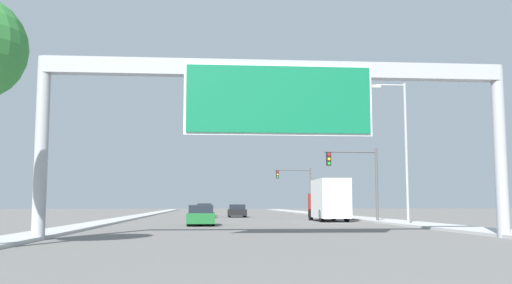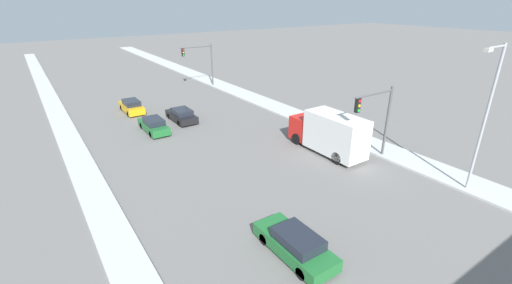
{
  "view_description": "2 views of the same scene",
  "coord_description": "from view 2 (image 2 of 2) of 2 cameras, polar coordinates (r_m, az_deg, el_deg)",
  "views": [
    {
      "loc": [
        -2.92,
        -6.28,
        1.52
      ],
      "look_at": [
        0.0,
        29.93,
        5.41
      ],
      "focal_mm": 40.0,
      "sensor_mm": 36.0,
      "label": 1
    },
    {
      "loc": [
        -12.94,
        22.61,
        12.03
      ],
      "look_at": [
        0.57,
        42.38,
        1.99
      ],
      "focal_mm": 24.0,
      "sensor_mm": 36.0,
      "label": 2
    }
  ],
  "objects": [
    {
      "name": "street_lamp_right",
      "position": [
        25.42,
        33.9,
        4.23
      ],
      "size": [
        2.39,
        0.28,
        9.7
      ],
      "color": "#9EA0A5",
      "rests_on": "ground"
    },
    {
      "name": "traffic_light_near_intersection",
      "position": [
        27.88,
        19.6,
        4.57
      ],
      "size": [
        4.27,
        0.32,
        5.85
      ],
      "color": "#4C4C4F",
      "rests_on": "ground"
    },
    {
      "name": "car_far_right",
      "position": [
        18.02,
        6.56,
        -16.56
      ],
      "size": [
        1.84,
        4.77,
        1.38
      ],
      "color": "#1E662D",
      "rests_on": "ground"
    },
    {
      "name": "car_mid_center",
      "position": [
        34.78,
        -16.68,
        2.7
      ],
      "size": [
        1.73,
        4.62,
        1.41
      ],
      "color": "#1E662D",
      "rests_on": "ground"
    },
    {
      "name": "traffic_light_mid_block",
      "position": [
        50.89,
        -9.0,
        13.58
      ],
      "size": [
        4.84,
        0.32,
        6.11
      ],
      "color": "#4C4C4F",
      "rests_on": "ground"
    },
    {
      "name": "median_strip_left",
      "position": [
        39.31,
        -29.4,
        2.03
      ],
      "size": [
        2.0,
        120.0,
        0.15
      ],
      "color": "#BBBBBB",
      "rests_on": "ground"
    },
    {
      "name": "truck_box_primary",
      "position": [
        29.01,
        12.1,
        1.47
      ],
      "size": [
        2.33,
        7.29,
        3.47
      ],
      "color": "red",
      "rests_on": "ground"
    },
    {
      "name": "car_near_center",
      "position": [
        37.16,
        -12.3,
        4.38
      ],
      "size": [
        1.9,
        4.47,
        1.36
      ],
      "color": "black",
      "rests_on": "ground"
    },
    {
      "name": "car_mid_right",
      "position": [
        41.75,
        -20.04,
        5.6
      ],
      "size": [
        1.76,
        4.59,
        1.47
      ],
      "color": "gold",
      "rests_on": "ground"
    },
    {
      "name": "sidewalk_right",
      "position": [
        46.11,
        -1.4,
        7.71
      ],
      "size": [
        3.0,
        120.0,
        0.15
      ],
      "color": "#BBBBBB",
      "rests_on": "ground"
    }
  ]
}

